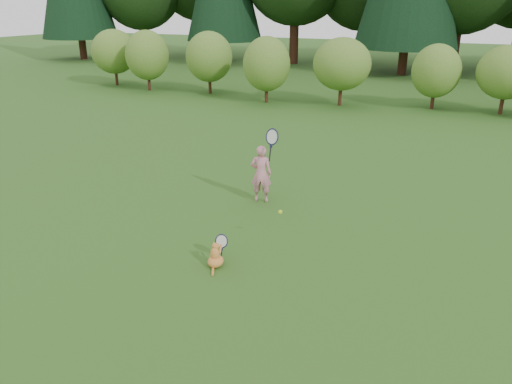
% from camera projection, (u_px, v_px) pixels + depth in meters
% --- Properties ---
extents(ground, '(100.00, 100.00, 0.00)m').
position_uv_depth(ground, '(227.00, 242.00, 8.72)').
color(ground, '#1F5217').
rests_on(ground, ground).
extents(shrub_row, '(28.00, 3.00, 2.80)m').
position_uv_depth(shrub_row, '(383.00, 72.00, 19.26)').
color(shrub_row, '#486C21').
rests_on(shrub_row, ground).
extents(child, '(0.71, 0.45, 1.81)m').
position_uv_depth(child, '(261.00, 173.00, 10.31)').
color(child, '#D37E92').
rests_on(child, ground).
extents(cat, '(0.30, 0.56, 0.57)m').
position_uv_depth(cat, '(216.00, 254.00, 7.88)').
color(cat, '#CC5927').
rests_on(cat, ground).
extents(tennis_ball, '(0.07, 0.07, 0.07)m').
position_uv_depth(tennis_ball, '(280.00, 212.00, 8.38)').
color(tennis_ball, '#C2E51B').
rests_on(tennis_ball, ground).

